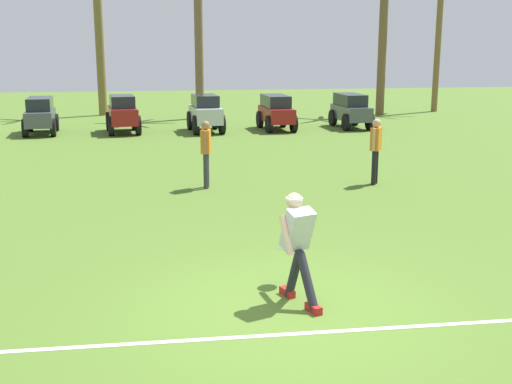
{
  "coord_description": "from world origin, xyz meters",
  "views": [
    {
      "loc": [
        -1.59,
        -7.42,
        3.25
      ],
      "look_at": [
        0.07,
        2.65,
        0.9
      ],
      "focal_mm": 45.0,
      "sensor_mm": 36.0,
      "label": 1
    }
  ],
  "objects_px": {
    "parked_car_slot_d": "(276,111)",
    "palm_tree_left_of_centre": "(199,35)",
    "parked_car_slot_c": "(205,112)",
    "parked_car_slot_e": "(351,110)",
    "palm_tree_far_right": "(440,18)",
    "teammate_midfield": "(206,148)",
    "parked_car_slot_a": "(40,114)",
    "palm_tree_right_of_centre": "(383,33)",
    "teammate_near_sideline": "(376,145)",
    "palm_tree_far_left": "(99,32)",
    "frisbee_in_flight": "(285,249)",
    "frisbee_thrower": "(298,242)",
    "parked_car_slot_b": "(123,113)"
  },
  "relations": [
    {
      "from": "teammate_near_sideline",
      "to": "teammate_midfield",
      "type": "height_order",
      "value": "same"
    },
    {
      "from": "teammate_midfield",
      "to": "palm_tree_far_left",
      "type": "height_order",
      "value": "palm_tree_far_left"
    },
    {
      "from": "parked_car_slot_a",
      "to": "palm_tree_far_left",
      "type": "relative_size",
      "value": 0.37
    },
    {
      "from": "frisbee_thrower",
      "to": "palm_tree_far_right",
      "type": "height_order",
      "value": "palm_tree_far_right"
    },
    {
      "from": "parked_car_slot_d",
      "to": "palm_tree_left_of_centre",
      "type": "relative_size",
      "value": 0.39
    },
    {
      "from": "teammate_midfield",
      "to": "parked_car_slot_d",
      "type": "relative_size",
      "value": 0.64
    },
    {
      "from": "teammate_near_sideline",
      "to": "palm_tree_left_of_centre",
      "type": "xyz_separation_m",
      "value": [
        -2.98,
        14.78,
        2.72
      ]
    },
    {
      "from": "palm_tree_right_of_centre",
      "to": "parked_car_slot_d",
      "type": "bearing_deg",
      "value": -141.96
    },
    {
      "from": "teammate_midfield",
      "to": "palm_tree_left_of_centre",
      "type": "xyz_separation_m",
      "value": [
        1.01,
        14.54,
        2.72
      ]
    },
    {
      "from": "teammate_near_sideline",
      "to": "palm_tree_left_of_centre",
      "type": "height_order",
      "value": "palm_tree_left_of_centre"
    },
    {
      "from": "frisbee_in_flight",
      "to": "parked_car_slot_d",
      "type": "height_order",
      "value": "parked_car_slot_d"
    },
    {
      "from": "frisbee_in_flight",
      "to": "parked_car_slot_e",
      "type": "xyz_separation_m",
      "value": [
        6.14,
        16.48,
        0.22
      ]
    },
    {
      "from": "teammate_midfield",
      "to": "frisbee_thrower",
      "type": "bearing_deg",
      "value": -85.43
    },
    {
      "from": "parked_car_slot_a",
      "to": "parked_car_slot_c",
      "type": "distance_m",
      "value": 6.13
    },
    {
      "from": "parked_car_slot_d",
      "to": "frisbee_in_flight",
      "type": "bearing_deg",
      "value": -100.66
    },
    {
      "from": "parked_car_slot_e",
      "to": "teammate_midfield",
      "type": "bearing_deg",
      "value": -123.27
    },
    {
      "from": "teammate_midfield",
      "to": "palm_tree_left_of_centre",
      "type": "distance_m",
      "value": 14.82
    },
    {
      "from": "teammate_near_sideline",
      "to": "teammate_midfield",
      "type": "relative_size",
      "value": 1.0
    },
    {
      "from": "frisbee_thrower",
      "to": "teammate_near_sideline",
      "type": "relative_size",
      "value": 0.92
    },
    {
      "from": "frisbee_thrower",
      "to": "parked_car_slot_e",
      "type": "height_order",
      "value": "frisbee_thrower"
    },
    {
      "from": "palm_tree_far_right",
      "to": "palm_tree_right_of_centre",
      "type": "bearing_deg",
      "value": -162.39
    },
    {
      "from": "teammate_near_sideline",
      "to": "palm_tree_far_left",
      "type": "xyz_separation_m",
      "value": [
        -7.43,
        16.85,
        2.9
      ]
    },
    {
      "from": "teammate_near_sideline",
      "to": "parked_car_slot_c",
      "type": "xyz_separation_m",
      "value": [
        -3.16,
        10.12,
        -0.2
      ]
    },
    {
      "from": "parked_car_slot_c",
      "to": "parked_car_slot_e",
      "type": "bearing_deg",
      "value": 2.83
    },
    {
      "from": "frisbee_in_flight",
      "to": "parked_car_slot_d",
      "type": "relative_size",
      "value": 0.12
    },
    {
      "from": "parked_car_slot_b",
      "to": "palm_tree_right_of_centre",
      "type": "relative_size",
      "value": 0.36
    },
    {
      "from": "parked_car_slot_b",
      "to": "palm_tree_far_right",
      "type": "height_order",
      "value": "palm_tree_far_right"
    },
    {
      "from": "teammate_near_sideline",
      "to": "parked_car_slot_c",
      "type": "relative_size",
      "value": 0.65
    },
    {
      "from": "teammate_midfield",
      "to": "palm_tree_left_of_centre",
      "type": "relative_size",
      "value": 0.25
    },
    {
      "from": "parked_car_slot_d",
      "to": "palm_tree_far_left",
      "type": "distance_m",
      "value": 10.13
    },
    {
      "from": "frisbee_thrower",
      "to": "palm_tree_far_left",
      "type": "xyz_separation_m",
      "value": [
        -4.0,
        23.58,
        3.04
      ]
    },
    {
      "from": "parked_car_slot_a",
      "to": "parked_car_slot_d",
      "type": "bearing_deg",
      "value": -1.71
    },
    {
      "from": "frisbee_in_flight",
      "to": "palm_tree_far_right",
      "type": "xyz_separation_m",
      "value": [
        12.24,
        22.02,
        3.99
      ]
    },
    {
      "from": "parked_car_slot_a",
      "to": "palm_tree_far_right",
      "type": "xyz_separation_m",
      "value": [
        18.05,
        5.4,
        3.77
      ]
    },
    {
      "from": "parked_car_slot_d",
      "to": "parked_car_slot_e",
      "type": "distance_m",
      "value": 3.07
    },
    {
      "from": "teammate_near_sideline",
      "to": "teammate_midfield",
      "type": "distance_m",
      "value": 4.0
    },
    {
      "from": "palm_tree_right_of_centre",
      "to": "frisbee_thrower",
      "type": "bearing_deg",
      "value": -112.53
    },
    {
      "from": "palm_tree_right_of_centre",
      "to": "parked_car_slot_b",
      "type": "bearing_deg",
      "value": -158.85
    },
    {
      "from": "frisbee_in_flight",
      "to": "palm_tree_left_of_centre",
      "type": "xyz_separation_m",
      "value": [
        0.48,
        20.84,
        3.15
      ]
    },
    {
      "from": "teammate_near_sideline",
      "to": "palm_tree_left_of_centre",
      "type": "distance_m",
      "value": 15.32
    },
    {
      "from": "palm_tree_right_of_centre",
      "to": "palm_tree_left_of_centre",
      "type": "bearing_deg",
      "value": -179.02
    },
    {
      "from": "palm_tree_far_right",
      "to": "parked_car_slot_d",
      "type": "bearing_deg",
      "value": -148.27
    },
    {
      "from": "palm_tree_far_left",
      "to": "parked_car_slot_e",
      "type": "bearing_deg",
      "value": -32.49
    },
    {
      "from": "parked_car_slot_e",
      "to": "palm_tree_left_of_centre",
      "type": "distance_m",
      "value": 7.73
    },
    {
      "from": "palm_tree_right_of_centre",
      "to": "teammate_midfield",
      "type": "bearing_deg",
      "value": -123.01
    },
    {
      "from": "parked_car_slot_d",
      "to": "teammate_near_sideline",
      "type": "bearing_deg",
      "value": -87.86
    },
    {
      "from": "parked_car_slot_a",
      "to": "palm_tree_right_of_centre",
      "type": "bearing_deg",
      "value": 16.45
    },
    {
      "from": "parked_car_slot_c",
      "to": "palm_tree_far_right",
      "type": "distance_m",
      "value": 13.81
    },
    {
      "from": "teammate_near_sideline",
      "to": "palm_tree_far_right",
      "type": "relative_size",
      "value": 0.21
    },
    {
      "from": "palm_tree_far_left",
      "to": "parked_car_slot_a",
      "type": "bearing_deg",
      "value": -106.24
    }
  ]
}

